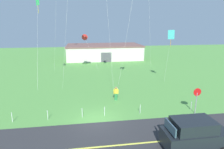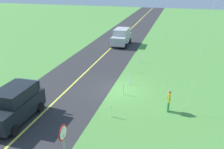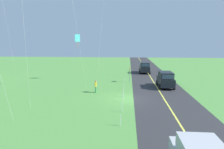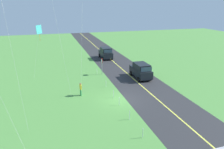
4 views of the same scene
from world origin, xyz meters
name	(u,v)px [view 1 (image 1 of 4)]	position (x,y,z in m)	size (l,w,h in m)	color
ground_plane	(97,120)	(0.00, 0.00, -0.05)	(120.00, 120.00, 0.10)	#549342
asphalt_road	(101,147)	(0.00, -4.00, 0.00)	(120.00, 7.00, 0.00)	#2D2D30
road_centre_stripe	(101,147)	(0.00, -4.00, 0.01)	(120.00, 0.16, 0.00)	#E5E04C
car_suv_foreground	(194,134)	(6.27, -5.18, 1.15)	(4.40, 2.12, 2.24)	black
stop_sign	(197,96)	(9.52, -0.10, 1.80)	(0.76, 0.08, 2.56)	gray
person_adult_near	(116,93)	(2.50, 4.28, 0.86)	(0.58, 0.22, 1.60)	#338C4C
kite_green_far	(85,37)	(-0.65, 19.77, 6.14)	(2.92, 0.66, 6.71)	silver
kite_orange_near	(37,2)	(-6.73, 12.18, 11.18)	(0.76, 3.13, 12.05)	silver
kite_cyan_top	(171,36)	(10.61, 8.61, 6.94)	(0.65, 1.83, 7.68)	silver
warehouse_distant	(104,52)	(4.13, 32.22, 1.75)	(18.36, 10.20, 3.50)	beige
fence_post_0	(12,117)	(-7.38, 0.70, 0.45)	(0.05, 0.05, 0.90)	silver
fence_post_1	(48,115)	(-4.36, 0.70, 0.45)	(0.05, 0.05, 0.90)	silver
fence_post_2	(82,113)	(-1.28, 0.70, 0.45)	(0.05, 0.05, 0.90)	silver
fence_post_3	(105,111)	(0.80, 0.70, 0.45)	(0.05, 0.05, 0.90)	silver
fence_post_4	(140,109)	(4.26, 0.70, 0.45)	(0.05, 0.05, 0.90)	silver
fence_post_5	(191,106)	(9.58, 0.70, 0.45)	(0.05, 0.05, 0.90)	silver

